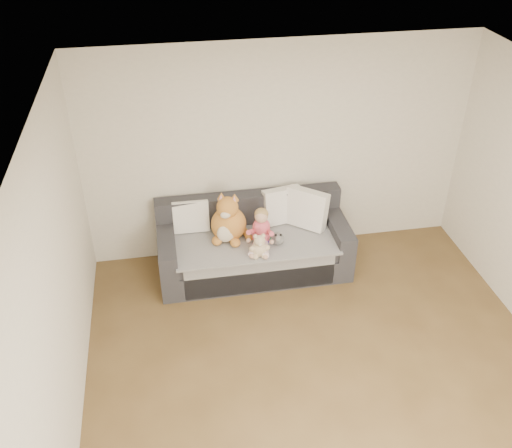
{
  "coord_description": "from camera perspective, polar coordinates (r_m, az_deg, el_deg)",
  "views": [
    {
      "loc": [
        -1.3,
        -3.3,
        4.24
      ],
      "look_at": [
        -0.38,
        1.87,
        0.75
      ],
      "focal_mm": 40.0,
      "sensor_mm": 36.0,
      "label": 1
    }
  ],
  "objects": [
    {
      "name": "room_shell",
      "position": [
        4.92,
        7.32,
        -3.44
      ],
      "size": [
        5.0,
        5.0,
        5.0
      ],
      "color": "brown",
      "rests_on": "ground"
    },
    {
      "name": "sofa",
      "position": [
        6.71,
        -0.29,
        -2.25
      ],
      "size": [
        2.2,
        0.94,
        0.85
      ],
      "color": "#242429",
      "rests_on": "ground"
    },
    {
      "name": "cushion_left",
      "position": [
        6.65,
        -6.54,
        0.82
      ],
      "size": [
        0.42,
        0.19,
        0.39
      ],
      "rotation": [
        0.0,
        0.0,
        -0.02
      ],
      "color": "white",
      "rests_on": "sofa"
    },
    {
      "name": "cushion_right_back",
      "position": [
        6.77,
        2.66,
        1.88
      ],
      "size": [
        0.5,
        0.3,
        0.44
      ],
      "rotation": [
        0.0,
        0.0,
        0.2
      ],
      "color": "white",
      "rests_on": "sofa"
    },
    {
      "name": "cushion_right_front",
      "position": [
        6.7,
        5.06,
        1.55
      ],
      "size": [
        0.52,
        0.49,
        0.47
      ],
      "rotation": [
        0.0,
        0.0,
        -0.7
      ],
      "color": "white",
      "rests_on": "sofa"
    },
    {
      "name": "toddler",
      "position": [
        6.37,
        0.5,
        -0.61
      ],
      "size": [
        0.31,
        0.45,
        0.45
      ],
      "rotation": [
        0.0,
        0.0,
        -0.28
      ],
      "color": "#E5506E",
      "rests_on": "sofa"
    },
    {
      "name": "plush_cat",
      "position": [
        6.45,
        -2.77,
        0.21
      ],
      "size": [
        0.47,
        0.43,
        0.61
      ],
      "rotation": [
        0.0,
        0.0,
        -0.34
      ],
      "color": "#B06E27",
      "rests_on": "sofa"
    },
    {
      "name": "teddy_bear",
      "position": [
        6.22,
        0.34,
        -2.34
      ],
      "size": [
        0.23,
        0.17,
        0.29
      ],
      "rotation": [
        0.0,
        0.0,
        -0.03
      ],
      "color": "tan",
      "rests_on": "sofa"
    },
    {
      "name": "plush_cow",
      "position": [
        6.44,
        2.2,
        -1.45
      ],
      "size": [
        0.14,
        0.21,
        0.17
      ],
      "rotation": [
        0.0,
        0.0,
        -0.16
      ],
      "color": "white",
      "rests_on": "sofa"
    },
    {
      "name": "sippy_cup",
      "position": [
        6.47,
        1.07,
        -1.42
      ],
      "size": [
        0.1,
        0.07,
        0.11
      ],
      "rotation": [
        0.0,
        0.0,
        -0.18
      ],
      "color": "#4A338C",
      "rests_on": "sofa"
    }
  ]
}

